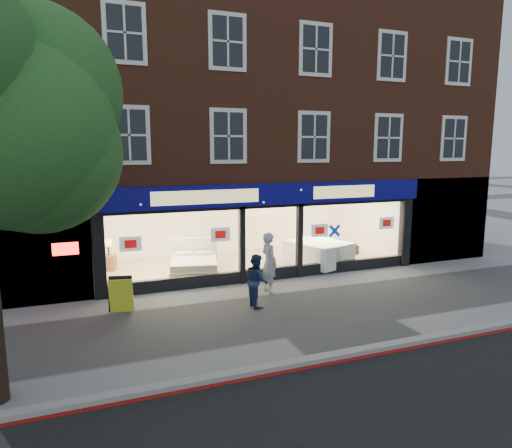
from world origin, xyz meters
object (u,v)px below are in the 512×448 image
sofa (339,250)px  pedestrian_blue (256,280)px  a_board (121,295)px  mattress_stack (318,253)px  pedestrian_grey (269,263)px  display_bed (194,265)px

sofa → pedestrian_blue: 6.62m
sofa → a_board: (-8.79, -3.25, 0.13)m
mattress_stack → sofa: size_ratio=1.45×
pedestrian_blue → pedestrian_grey: bearing=-39.6°
pedestrian_grey → sofa: bearing=-63.1°
display_bed → mattress_stack: bearing=10.7°
sofa → a_board: a_board is taller
display_bed → pedestrian_grey: 3.15m
mattress_stack → pedestrian_blue: (-3.80, -3.34, 0.23)m
sofa → display_bed: bearing=-15.7°
mattress_stack → a_board: 7.83m
sofa → pedestrian_blue: (-5.17, -4.12, 0.39)m
pedestrian_grey → pedestrian_blue: size_ratio=1.26×
a_board → sofa: bearing=34.0°
a_board → pedestrian_blue: size_ratio=0.66×
mattress_stack → pedestrian_grey: pedestrian_grey is taller
sofa → pedestrian_blue: bearing=17.8°
pedestrian_grey → mattress_stack: bearing=-60.8°
display_bed → pedestrian_grey: bearing=-41.9°
display_bed → sofa: size_ratio=1.29×
mattress_stack → sofa: mattress_stack is taller
a_board → pedestrian_grey: 4.45m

